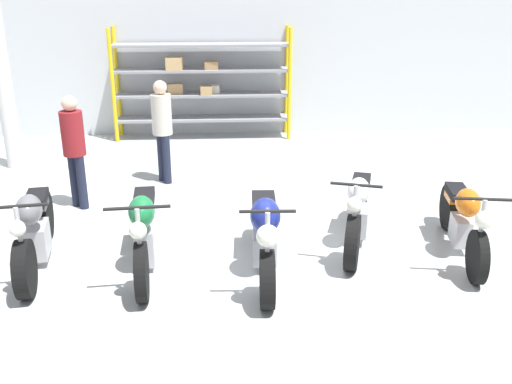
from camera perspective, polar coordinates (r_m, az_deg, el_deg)
name	(u,v)px	position (r m, az deg, el deg)	size (l,w,h in m)	color
ground_plane	(258,258)	(6.92, 0.20, -6.60)	(30.00, 30.00, 0.00)	#B2B7B7
back_wall	(240,49)	(12.34, -1.62, 14.14)	(30.00, 0.08, 3.60)	silver
shelving_rack	(201,82)	(12.06, -5.52, 10.92)	(3.66, 0.63, 2.27)	yellow
support_pillar	(1,65)	(10.76, -24.17, 11.50)	(0.28, 0.28, 3.60)	silver
motorcycle_grey	(34,230)	(7.08, -21.31, -3.57)	(0.64, 2.12, 1.02)	black
motorcycle_green	(144,230)	(6.66, -11.15, -3.80)	(0.66, 2.12, 1.03)	black
motorcycle_blue	(265,234)	(6.42, 0.89, -4.18)	(0.56, 2.15, 1.05)	black
motorcycle_white	(358,211)	(7.22, 10.13, -1.92)	(0.84, 1.99, 1.03)	black
motorcycle_orange	(463,219)	(7.29, 20.02, -2.51)	(0.65, 2.07, 0.98)	black
person_browsing	(162,124)	(9.33, -9.37, 6.77)	(0.44, 0.44, 1.68)	#1E2338
person_near_rack	(74,143)	(8.53, -17.77, 4.65)	(0.45, 0.45, 1.65)	#1E2338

